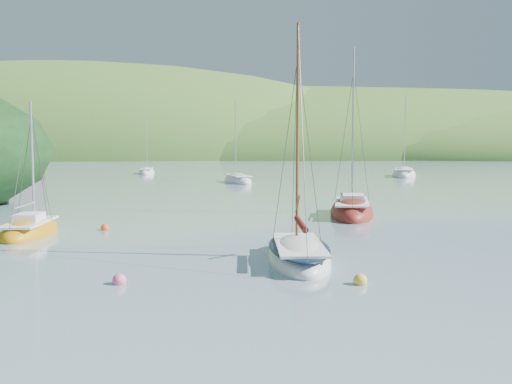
{
  "coord_description": "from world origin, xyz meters",
  "views": [
    {
      "loc": [
        -1.8,
        -17.62,
        4.69
      ],
      "look_at": [
        -1.57,
        8.0,
        2.39
      ],
      "focal_mm": 40.0,
      "sensor_mm": 36.0,
      "label": 1
    }
  ],
  "objects_px": {
    "sailboat_yellow": "(30,231)",
    "distant_sloop_b": "(404,175)",
    "distant_sloop_a": "(238,181)",
    "distant_sloop_c": "(147,173)",
    "daysailer_white": "(299,256)",
    "sloop_red": "(352,212)"
  },
  "relations": [
    {
      "from": "sloop_red",
      "to": "distant_sloop_a",
      "type": "height_order",
      "value": "sloop_red"
    },
    {
      "from": "daysailer_white",
      "to": "distant_sloop_a",
      "type": "xyz_separation_m",
      "value": [
        -3.36,
        42.23,
        -0.05
      ]
    },
    {
      "from": "sailboat_yellow",
      "to": "distant_sloop_a",
      "type": "xyz_separation_m",
      "value": [
        9.58,
        35.83,
        -0.0
      ]
    },
    {
      "from": "distant_sloop_b",
      "to": "distant_sloop_c",
      "type": "relative_size",
      "value": 1.37
    },
    {
      "from": "distant_sloop_a",
      "to": "distant_sloop_c",
      "type": "xyz_separation_m",
      "value": [
        -13.48,
        17.52,
        -0.01
      ]
    },
    {
      "from": "daysailer_white",
      "to": "distant_sloop_c",
      "type": "distance_m",
      "value": 62.08
    },
    {
      "from": "distant_sloop_b",
      "to": "sloop_red",
      "type": "bearing_deg",
      "value": -94.43
    },
    {
      "from": "distant_sloop_a",
      "to": "distant_sloop_b",
      "type": "height_order",
      "value": "distant_sloop_b"
    },
    {
      "from": "daysailer_white",
      "to": "distant_sloop_a",
      "type": "relative_size",
      "value": 1.0
    },
    {
      "from": "distant_sloop_b",
      "to": "distant_sloop_c",
      "type": "bearing_deg",
      "value": -175.37
    },
    {
      "from": "sailboat_yellow",
      "to": "distant_sloop_b",
      "type": "height_order",
      "value": "distant_sloop_b"
    },
    {
      "from": "daysailer_white",
      "to": "distant_sloop_c",
      "type": "relative_size",
      "value": 1.13
    },
    {
      "from": "daysailer_white",
      "to": "distant_sloop_b",
      "type": "height_order",
      "value": "distant_sloop_b"
    },
    {
      "from": "daysailer_white",
      "to": "sloop_red",
      "type": "xyz_separation_m",
      "value": [
        4.49,
        13.63,
        -0.01
      ]
    },
    {
      "from": "distant_sloop_c",
      "to": "distant_sloop_b",
      "type": "bearing_deg",
      "value": -15.68
    },
    {
      "from": "daysailer_white",
      "to": "sailboat_yellow",
      "type": "height_order",
      "value": "daysailer_white"
    },
    {
      "from": "daysailer_white",
      "to": "distant_sloop_a",
      "type": "height_order",
      "value": "daysailer_white"
    },
    {
      "from": "daysailer_white",
      "to": "sloop_red",
      "type": "distance_m",
      "value": 14.35
    },
    {
      "from": "sailboat_yellow",
      "to": "distant_sloop_a",
      "type": "bearing_deg",
      "value": 73.46
    },
    {
      "from": "daysailer_white",
      "to": "sloop_red",
      "type": "relative_size",
      "value": 0.87
    },
    {
      "from": "daysailer_white",
      "to": "distant_sloop_a",
      "type": "distance_m",
      "value": 42.37
    },
    {
      "from": "sailboat_yellow",
      "to": "distant_sloop_b",
      "type": "distance_m",
      "value": 56.45
    }
  ]
}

